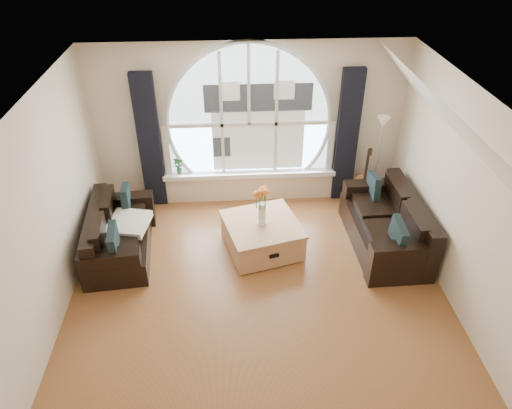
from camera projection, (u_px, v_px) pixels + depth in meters
name	position (u px, v px, depth m)	size (l,w,h in m)	color
ground	(260.00, 311.00, 6.11)	(5.00, 5.50, 0.01)	brown
ceiling	(262.00, 115.00, 4.60)	(5.00, 5.50, 0.01)	silver
wall_back	(249.00, 125.00, 7.64)	(5.00, 0.01, 2.70)	beige
wall_left	(36.00, 235.00, 5.23)	(0.01, 5.50, 2.70)	beige
wall_right	(476.00, 219.00, 5.49)	(0.01, 5.50, 2.70)	beige
attic_slope	(472.00, 141.00, 4.91)	(0.92, 5.50, 0.72)	silver
arched_window	(249.00, 110.00, 7.46)	(2.60, 0.06, 2.15)	silver
window_sill	(250.00, 174.00, 8.02)	(2.90, 0.22, 0.08)	white
window_frame	(249.00, 111.00, 7.43)	(2.76, 0.08, 2.15)	white
neighbor_house	(258.00, 118.00, 7.52)	(1.70, 0.02, 1.50)	silver
curtain_left	(150.00, 143.00, 7.56)	(0.35, 0.12, 2.30)	black
curtain_right	(347.00, 137.00, 7.73)	(0.35, 0.12, 2.30)	black
sofa_left	(119.00, 231.00, 6.87)	(0.82, 1.63, 0.72)	black
sofa_right	(386.00, 223.00, 7.02)	(0.92, 1.83, 0.81)	black
coffee_chest	(262.00, 235.00, 7.02)	(1.04, 1.04, 0.51)	tan
throw_blanket	(129.00, 223.00, 6.85)	(0.55, 0.55, 0.10)	silver
vase_flowers	(262.00, 201.00, 6.68)	(0.24, 0.24, 0.70)	white
floor_lamp	(377.00, 163.00, 7.74)	(0.24, 0.24, 1.60)	#B2B2B2
guitar	(365.00, 174.00, 7.98)	(0.36, 0.24, 1.06)	brown
potted_plant	(178.00, 166.00, 7.85)	(0.16, 0.11, 0.31)	#1E6023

